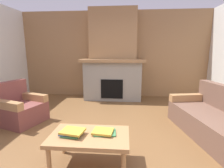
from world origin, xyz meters
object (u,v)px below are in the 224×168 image
object	(u,v)px
fireplace	(113,61)
armchair	(20,109)
coffee_table	(90,139)
couch	(217,121)

from	to	relation	value
fireplace	armchair	bearing A→B (deg)	-131.83
armchair	coffee_table	bearing A→B (deg)	-35.45
couch	coffee_table	bearing A→B (deg)	-155.27
coffee_table	couch	bearing A→B (deg)	24.73
fireplace	armchair	distance (m)	2.82
fireplace	coffee_table	world-z (taller)	fireplace
fireplace	couch	bearing A→B (deg)	-49.13
armchair	fireplace	bearing A→B (deg)	48.17
couch	coffee_table	xyz separation A→B (m)	(-2.04, -0.94, 0.09)
coffee_table	armchair	bearing A→B (deg)	144.55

